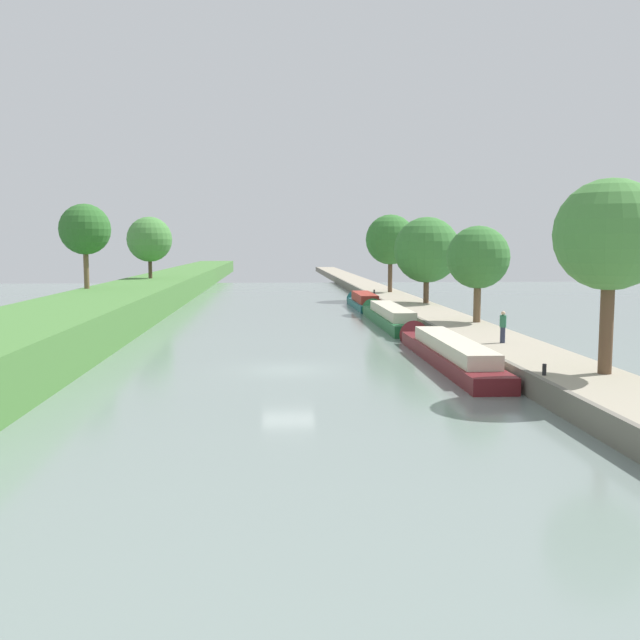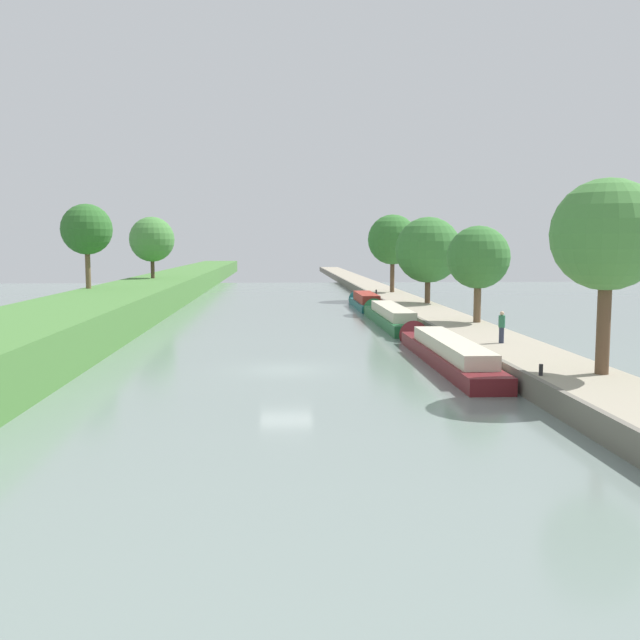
{
  "view_description": "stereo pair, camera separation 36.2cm",
  "coord_description": "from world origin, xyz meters",
  "px_view_note": "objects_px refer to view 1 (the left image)",
  "views": [
    {
      "loc": [
        -0.75,
        -33.95,
        6.0
      ],
      "look_at": [
        2.44,
        13.31,
        1.0
      ],
      "focal_mm": 40.01,
      "sensor_mm": 36.0,
      "label": 1
    },
    {
      "loc": [
        -0.39,
        -33.98,
        6.0
      ],
      "look_at": [
        2.44,
        13.31,
        1.0
      ],
      "focal_mm": 40.01,
      "sensor_mm": 36.0,
      "label": 2
    }
  ],
  "objects_px": {
    "narrowboat_green": "(388,316)",
    "person_walking": "(503,326)",
    "narrowboat_maroon": "(446,351)",
    "mooring_bollard_near": "(544,370)",
    "narrowboat_teal": "(363,301)",
    "mooring_bollard_far": "(374,292)"
  },
  "relations": [
    {
      "from": "mooring_bollard_near",
      "to": "narrowboat_green",
      "type": "bearing_deg",
      "value": 93.86
    },
    {
      "from": "narrowboat_green",
      "to": "person_walking",
      "type": "bearing_deg",
      "value": -79.72
    },
    {
      "from": "mooring_bollard_far",
      "to": "narrowboat_green",
      "type": "bearing_deg",
      "value": -95.13
    },
    {
      "from": "narrowboat_maroon",
      "to": "mooring_bollard_near",
      "type": "relative_size",
      "value": 37.03
    },
    {
      "from": "narrowboat_green",
      "to": "narrowboat_teal",
      "type": "distance_m",
      "value": 14.79
    },
    {
      "from": "narrowboat_green",
      "to": "mooring_bollard_far",
      "type": "xyz_separation_m",
      "value": [
        1.79,
        19.98,
        0.53
      ]
    },
    {
      "from": "narrowboat_teal",
      "to": "mooring_bollard_near",
      "type": "distance_m",
      "value": 41.39
    },
    {
      "from": "mooring_bollard_far",
      "to": "mooring_bollard_near",
      "type": "bearing_deg",
      "value": -90.0
    },
    {
      "from": "narrowboat_teal",
      "to": "mooring_bollard_near",
      "type": "xyz_separation_m",
      "value": [
        1.85,
        -41.35,
        0.57
      ]
    },
    {
      "from": "narrowboat_maroon",
      "to": "mooring_bollard_far",
      "type": "xyz_separation_m",
      "value": [
        1.72,
        37.74,
        0.57
      ]
    },
    {
      "from": "narrowboat_maroon",
      "to": "mooring_bollard_far",
      "type": "height_order",
      "value": "narrowboat_maroon"
    },
    {
      "from": "narrowboat_green",
      "to": "narrowboat_teal",
      "type": "bearing_deg",
      "value": 90.23
    },
    {
      "from": "narrowboat_maroon",
      "to": "person_walking",
      "type": "xyz_separation_m",
      "value": [
        3.08,
        0.41,
        1.22
      ]
    },
    {
      "from": "narrowboat_maroon",
      "to": "mooring_bollard_near",
      "type": "bearing_deg",
      "value": -78.91
    },
    {
      "from": "narrowboat_maroon",
      "to": "narrowboat_teal",
      "type": "xyz_separation_m",
      "value": [
        -0.13,
        32.55,
        -0.0
      ]
    },
    {
      "from": "narrowboat_maroon",
      "to": "person_walking",
      "type": "height_order",
      "value": "person_walking"
    },
    {
      "from": "narrowboat_green",
      "to": "mooring_bollard_far",
      "type": "bearing_deg",
      "value": 84.87
    },
    {
      "from": "mooring_bollard_near",
      "to": "mooring_bollard_far",
      "type": "xyz_separation_m",
      "value": [
        0.0,
        46.53,
        0.0
      ]
    },
    {
      "from": "person_walking",
      "to": "mooring_bollard_near",
      "type": "distance_m",
      "value": 9.32
    },
    {
      "from": "narrowboat_maroon",
      "to": "narrowboat_teal",
      "type": "relative_size",
      "value": 1.36
    },
    {
      "from": "narrowboat_maroon",
      "to": "person_walking",
      "type": "bearing_deg",
      "value": 7.53
    },
    {
      "from": "narrowboat_green",
      "to": "person_walking",
      "type": "relative_size",
      "value": 10.23
    }
  ]
}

